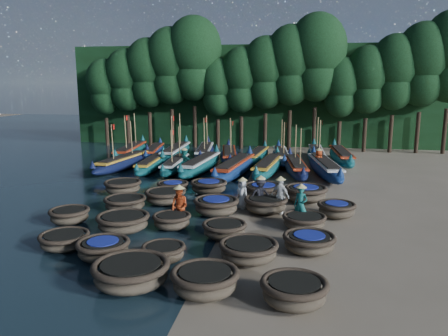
% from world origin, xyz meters
% --- Properties ---
extents(ground, '(120.00, 120.00, 0.00)m').
position_xyz_m(ground, '(0.00, 0.00, 0.00)').
color(ground, '#7E6F5C').
rests_on(ground, ground).
extents(foliage_wall, '(40.00, 3.00, 10.00)m').
position_xyz_m(foliage_wall, '(0.00, 23.50, 5.00)').
color(foliage_wall, black).
rests_on(foliage_wall, ground).
extents(coracle_2, '(2.60, 2.60, 0.85)m').
position_xyz_m(coracle_2, '(-1.89, -9.69, 0.48)').
color(coracle_2, brown).
rests_on(coracle_2, ground).
extents(coracle_3, '(2.25, 2.25, 0.81)m').
position_xyz_m(coracle_3, '(0.50, -9.80, 0.46)').
color(coracle_3, brown).
rests_on(coracle_3, ground).
extents(coracle_4, '(2.35, 2.35, 0.80)m').
position_xyz_m(coracle_4, '(3.16, -10.02, 0.46)').
color(coracle_4, brown).
rests_on(coracle_4, ground).
extents(coracle_5, '(2.19, 2.19, 0.64)m').
position_xyz_m(coracle_5, '(-5.62, -7.05, 0.37)').
color(coracle_5, brown).
rests_on(coracle_5, ground).
extents(coracle_6, '(1.95, 1.95, 0.72)m').
position_xyz_m(coracle_6, '(-3.71, -7.75, 0.42)').
color(coracle_6, brown).
rests_on(coracle_6, ground).
extents(coracle_7, '(1.61, 1.61, 0.64)m').
position_xyz_m(coracle_7, '(-1.48, -7.60, 0.37)').
color(coracle_7, brown).
rests_on(coracle_7, ground).
extents(coracle_8, '(2.39, 2.39, 0.73)m').
position_xyz_m(coracle_8, '(1.52, -7.05, 0.42)').
color(coracle_8, brown).
rests_on(coracle_8, ground).
extents(coracle_9, '(2.26, 2.26, 0.71)m').
position_xyz_m(coracle_9, '(3.69, -5.83, 0.41)').
color(coracle_9, brown).
rests_on(coracle_9, ground).
extents(coracle_10, '(2.00, 2.00, 0.70)m').
position_xyz_m(coracle_10, '(-7.00, -4.14, 0.40)').
color(coracle_10, brown).
rests_on(coracle_10, ground).
extents(coracle_11, '(2.75, 2.75, 0.78)m').
position_xyz_m(coracle_11, '(-4.16, -4.79, 0.44)').
color(coracle_11, brown).
rests_on(coracle_11, ground).
extents(coracle_12, '(2.01, 2.01, 0.69)m').
position_xyz_m(coracle_12, '(-2.19, -4.11, 0.39)').
color(coracle_12, brown).
rests_on(coracle_12, ground).
extents(coracle_13, '(2.12, 2.12, 0.69)m').
position_xyz_m(coracle_13, '(0.28, -4.88, 0.39)').
color(coracle_13, brown).
rests_on(coracle_13, ground).
extents(coracle_14, '(2.05, 2.05, 0.64)m').
position_xyz_m(coracle_14, '(3.54, -3.12, 0.37)').
color(coracle_14, brown).
rests_on(coracle_14, ground).
extents(coracle_15, '(2.58, 2.58, 0.72)m').
position_xyz_m(coracle_15, '(-5.27, -1.83, 0.41)').
color(coracle_15, brown).
rests_on(coracle_15, ground).
extents(coracle_16, '(2.17, 2.17, 0.76)m').
position_xyz_m(coracle_16, '(-3.64, -0.30, 0.44)').
color(coracle_16, brown).
rests_on(coracle_16, ground).
extents(coracle_17, '(2.43, 2.43, 0.83)m').
position_xyz_m(coracle_17, '(-0.65, -1.77, 0.48)').
color(coracle_17, brown).
rests_on(coracle_17, ground).
extents(coracle_18, '(2.39, 2.39, 0.81)m').
position_xyz_m(coracle_18, '(1.70, -1.04, 0.46)').
color(coracle_18, brown).
rests_on(coracle_18, ground).
extents(coracle_19, '(1.89, 1.89, 0.73)m').
position_xyz_m(coracle_19, '(5.08, -1.21, 0.42)').
color(coracle_19, brown).
rests_on(coracle_19, ground).
extents(coracle_20, '(2.46, 2.46, 0.80)m').
position_xyz_m(coracle_20, '(-6.68, 1.32, 0.46)').
color(coracle_20, brown).
rests_on(coracle_20, ground).
extents(coracle_21, '(2.23, 2.23, 0.68)m').
position_xyz_m(coracle_21, '(-3.89, 1.97, 0.39)').
color(coracle_21, brown).
rests_on(coracle_21, ground).
extents(coracle_22, '(2.17, 2.17, 0.76)m').
position_xyz_m(coracle_22, '(-1.83, 2.28, 0.44)').
color(coracle_22, brown).
rests_on(coracle_22, ground).
extents(coracle_23, '(2.73, 2.73, 0.76)m').
position_xyz_m(coracle_23, '(1.36, 1.87, 0.44)').
color(coracle_23, brown).
rests_on(coracle_23, ground).
extents(coracle_24, '(2.31, 2.31, 0.85)m').
position_xyz_m(coracle_24, '(3.68, 1.40, 0.49)').
color(coracle_24, brown).
rests_on(coracle_24, ground).
extents(long_boat_1, '(2.47, 8.16, 3.49)m').
position_xyz_m(long_boat_1, '(-9.48, 8.23, 0.55)').
color(long_boat_1, '#10173B').
rests_on(long_boat_1, ground).
extents(long_boat_2, '(1.71, 7.48, 1.32)m').
position_xyz_m(long_boat_2, '(-7.27, 8.15, 0.50)').
color(long_boat_2, '#105C56').
rests_on(long_boat_2, ground).
extents(long_boat_3, '(1.65, 7.43, 3.16)m').
position_xyz_m(long_boat_3, '(-5.50, 8.16, 0.50)').
color(long_boat_3, '#105C56').
rests_on(long_boat_3, ground).
extents(long_boat_4, '(2.29, 8.57, 1.51)m').
position_xyz_m(long_boat_4, '(-3.60, 8.13, 0.58)').
color(long_boat_4, '#105C56').
rests_on(long_boat_4, ground).
extents(long_boat_5, '(2.77, 8.98, 1.59)m').
position_xyz_m(long_boat_5, '(-1.03, 7.21, 0.61)').
color(long_boat_5, navy).
rests_on(long_boat_5, ground).
extents(long_boat_6, '(2.41, 8.35, 1.48)m').
position_xyz_m(long_boat_6, '(1.19, 8.19, 0.56)').
color(long_boat_6, '#105C56').
rests_on(long_boat_6, ground).
extents(long_boat_7, '(2.36, 7.94, 3.40)m').
position_xyz_m(long_boat_7, '(3.10, 8.54, 0.54)').
color(long_boat_7, '#10173B').
rests_on(long_boat_7, ground).
extents(long_boat_8, '(2.84, 8.76, 1.56)m').
position_xyz_m(long_boat_8, '(5.08, 8.32, 0.59)').
color(long_boat_8, navy).
rests_on(long_boat_8, ground).
extents(long_boat_9, '(2.38, 8.79, 3.75)m').
position_xyz_m(long_boat_9, '(-10.76, 12.99, 0.60)').
color(long_boat_9, '#105C56').
rests_on(long_boat_9, ground).
extents(long_boat_10, '(2.41, 7.49, 1.33)m').
position_xyz_m(long_boat_10, '(-8.97, 13.71, 0.51)').
color(long_boat_10, navy).
rests_on(long_boat_10, ground).
extents(long_boat_11, '(1.89, 8.84, 3.76)m').
position_xyz_m(long_boat_11, '(-6.86, 13.20, 0.60)').
color(long_boat_11, '#105C56').
rests_on(long_boat_11, ground).
extents(long_boat_12, '(2.49, 8.38, 3.58)m').
position_xyz_m(long_boat_12, '(-4.52, 13.82, 0.57)').
color(long_boat_12, '#10173B').
rests_on(long_boat_12, ground).
extents(long_boat_13, '(2.74, 8.07, 3.47)m').
position_xyz_m(long_boat_13, '(-2.22, 12.53, 0.55)').
color(long_boat_13, '#10173B').
rests_on(long_boat_13, ground).
extents(long_boat_14, '(2.11, 7.53, 1.33)m').
position_xyz_m(long_boat_14, '(-0.03, 13.04, 0.51)').
color(long_boat_14, '#105C56').
rests_on(long_boat_14, ground).
extents(long_boat_15, '(2.15, 7.93, 3.38)m').
position_xyz_m(long_boat_15, '(1.91, 12.98, 0.54)').
color(long_boat_15, navy).
rests_on(long_boat_15, ground).
extents(long_boat_16, '(1.62, 8.24, 3.50)m').
position_xyz_m(long_boat_16, '(4.75, 14.08, 0.56)').
color(long_boat_16, '#105C56').
rests_on(long_boat_16, ground).
extents(long_boat_17, '(2.01, 8.54, 1.51)m').
position_xyz_m(long_boat_17, '(6.65, 13.53, 0.57)').
color(long_boat_17, '#105C56').
rests_on(long_boat_17, ground).
extents(fisherman_0, '(0.89, 0.88, 1.75)m').
position_xyz_m(fisherman_0, '(0.46, -0.44, 0.84)').
color(fisherman_0, silver).
rests_on(fisherman_0, ground).
extents(fisherman_1, '(0.77, 0.67, 1.98)m').
position_xyz_m(fisherman_1, '(3.37, -2.46, 0.98)').
color(fisherman_1, '#17645B').
rests_on(fisherman_1, ground).
extents(fisherman_2, '(1.08, 1.00, 1.97)m').
position_xyz_m(fisherman_2, '(-2.00, -3.51, 0.93)').
color(fisherman_2, '#AC3A16').
rests_on(fisherman_2, ground).
extents(fisherman_3, '(1.27, 1.06, 1.91)m').
position_xyz_m(fisherman_3, '(1.40, -0.65, 0.89)').
color(fisherman_3, black).
rests_on(fisherman_3, ground).
extents(fisherman_4, '(1.11, 0.92, 1.97)m').
position_xyz_m(fisherman_4, '(2.38, -0.95, 0.94)').
color(fisherman_4, silver).
rests_on(fisherman_4, ground).
extents(fisherman_5, '(1.26, 1.42, 1.76)m').
position_xyz_m(fisherman_5, '(-4.99, 8.88, 0.82)').
color(fisherman_5, '#17645B').
rests_on(fisherman_5, ground).
extents(fisherman_6, '(0.91, 1.00, 1.91)m').
position_xyz_m(fisherman_6, '(4.69, 9.37, 0.91)').
color(fisherman_6, '#AC3A16').
rests_on(fisherman_6, ground).
extents(tree_0, '(3.68, 3.68, 8.68)m').
position_xyz_m(tree_0, '(-16.00, 20.00, 5.97)').
color(tree_0, black).
rests_on(tree_0, ground).
extents(tree_1, '(4.09, 4.09, 9.65)m').
position_xyz_m(tree_1, '(-13.70, 20.00, 6.65)').
color(tree_1, black).
rests_on(tree_1, ground).
extents(tree_2, '(4.51, 4.51, 10.63)m').
position_xyz_m(tree_2, '(-11.40, 20.00, 7.32)').
color(tree_2, black).
rests_on(tree_2, ground).
extents(tree_3, '(4.92, 4.92, 11.60)m').
position_xyz_m(tree_3, '(-9.10, 20.00, 8.00)').
color(tree_3, black).
rests_on(tree_3, ground).
extents(tree_4, '(5.34, 5.34, 12.58)m').
position_xyz_m(tree_4, '(-6.80, 20.00, 8.67)').
color(tree_4, black).
rests_on(tree_4, ground).
extents(tree_5, '(3.68, 3.68, 8.68)m').
position_xyz_m(tree_5, '(-4.50, 20.00, 5.97)').
color(tree_5, black).
rests_on(tree_5, ground).
extents(tree_6, '(4.09, 4.09, 9.65)m').
position_xyz_m(tree_6, '(-2.20, 20.00, 6.65)').
color(tree_6, black).
rests_on(tree_6, ground).
extents(tree_7, '(4.51, 4.51, 10.63)m').
position_xyz_m(tree_7, '(0.10, 20.00, 7.32)').
color(tree_7, black).
rests_on(tree_7, ground).
extents(tree_8, '(4.92, 4.92, 11.60)m').
position_xyz_m(tree_8, '(2.40, 20.00, 8.00)').
color(tree_8, black).
rests_on(tree_8, ground).
extents(tree_9, '(5.34, 5.34, 12.58)m').
position_xyz_m(tree_9, '(4.70, 20.00, 8.67)').
color(tree_9, black).
rests_on(tree_9, ground).
extents(tree_10, '(3.68, 3.68, 8.68)m').
position_xyz_m(tree_10, '(7.00, 20.00, 5.97)').
color(tree_10, black).
rests_on(tree_10, ground).
extents(tree_11, '(4.09, 4.09, 9.65)m').
position_xyz_m(tree_11, '(9.30, 20.00, 6.65)').
color(tree_11, black).
rests_on(tree_11, ground).
extents(tree_12, '(4.51, 4.51, 10.63)m').
position_xyz_m(tree_12, '(11.60, 20.00, 7.32)').
color(tree_12, black).
rests_on(tree_12, ground).
extents(tree_13, '(4.92, 4.92, 11.60)m').
position_xyz_m(tree_13, '(13.90, 20.00, 8.00)').
color(tree_13, black).
rests_on(tree_13, ground).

